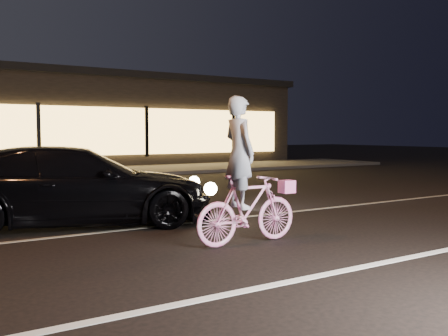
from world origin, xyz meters
TOP-DOWN VIEW (x-y plane):
  - ground at (0.00, 0.00)m, footprint 90.00×90.00m
  - lane_stripe_near at (0.00, -1.50)m, footprint 60.00×0.12m
  - lane_stripe_far at (0.00, 2.00)m, footprint 60.00×0.10m
  - sidewalk at (0.00, 13.00)m, footprint 30.00×4.00m
  - storefront at (0.00, 18.97)m, footprint 25.40×8.42m
  - cyclist at (-0.35, 0.18)m, footprint 1.60×0.55m
  - sedan at (-1.93, 2.83)m, footprint 4.82×2.96m

SIDE VIEW (x-z plane):
  - ground at x=0.00m, z-range 0.00..0.00m
  - lane_stripe_near at x=0.00m, z-range 0.00..0.01m
  - lane_stripe_far at x=0.00m, z-range 0.00..0.01m
  - sidewalk at x=0.00m, z-range 0.00..0.12m
  - sedan at x=-1.93m, z-range 0.00..1.30m
  - cyclist at x=-0.35m, z-range -0.29..1.72m
  - storefront at x=0.00m, z-range 0.05..4.25m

